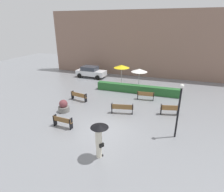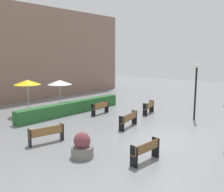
{
  "view_description": "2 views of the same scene",
  "coord_description": "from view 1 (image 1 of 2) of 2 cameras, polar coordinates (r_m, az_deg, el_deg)",
  "views": [
    {
      "loc": [
        4.15,
        -10.86,
        7.22
      ],
      "look_at": [
        -0.84,
        4.19,
        0.99
      ],
      "focal_mm": 29.55,
      "sensor_mm": 36.0,
      "label": 1
    },
    {
      "loc": [
        -11.5,
        -6.06,
        4.37
      ],
      "look_at": [
        1.4,
        5.08,
        1.59
      ],
      "focal_mm": 40.85,
      "sensor_mm": 36.0,
      "label": 2
    }
  ],
  "objects": [
    {
      "name": "building_facade",
      "position": [
        27.31,
        9.87,
        15.44
      ],
      "size": [
        28.0,
        1.2,
        9.0
      ],
      "primitive_type": "cube",
      "color": "#846656",
      "rests_on": "ground"
    },
    {
      "name": "pedestrian_with_umbrella",
      "position": [
        10.46,
        -4.02,
        -12.33
      ],
      "size": [
        1.0,
        1.0,
        2.17
      ],
      "color": "silver",
      "rests_on": "ground"
    },
    {
      "name": "patio_umbrella_white",
      "position": [
        21.46,
        8.45,
        7.85
      ],
      "size": [
        1.85,
        1.85,
        2.44
      ],
      "color": "silver",
      "rests_on": "ground"
    },
    {
      "name": "bench_far_left",
      "position": [
        18.7,
        -10.28,
        0.06
      ],
      "size": [
        1.83,
        0.69,
        0.85
      ],
      "color": "olive",
      "rests_on": "ground"
    },
    {
      "name": "bench_near_left",
      "position": [
        14.21,
        -15.07,
        -7.51
      ],
      "size": [
        1.58,
        0.47,
        0.87
      ],
      "color": "brown",
      "rests_on": "ground"
    },
    {
      "name": "bench_mid_center",
      "position": [
        15.76,
        3.16,
        -3.7
      ],
      "size": [
        1.91,
        0.69,
        0.88
      ],
      "color": "brown",
      "rests_on": "ground"
    },
    {
      "name": "patio_umbrella_yellow",
      "position": [
        22.62,
        2.99,
        9.11
      ],
      "size": [
        1.91,
        1.91,
        2.58
      ],
      "color": "silver",
      "rests_on": "ground"
    },
    {
      "name": "lamp_post",
      "position": [
        12.56,
        20.05,
        -2.84
      ],
      "size": [
        0.28,
        0.28,
        3.79
      ],
      "color": "black",
      "rests_on": "ground"
    },
    {
      "name": "parked_car",
      "position": [
        26.83,
        -6.56,
        7.5
      ],
      "size": [
        4.3,
        2.19,
        1.57
      ],
      "color": "silver",
      "rests_on": "ground"
    },
    {
      "name": "planter_pot",
      "position": [
        16.66,
        -14.74,
        -3.21
      ],
      "size": [
        0.96,
        0.96,
        1.11
      ],
      "color": "slate",
      "rests_on": "ground"
    },
    {
      "name": "bench_back_row",
      "position": [
        18.87,
        10.35,
        0.31
      ],
      "size": [
        1.7,
        0.47,
        0.88
      ],
      "color": "olive",
      "rests_on": "ground"
    },
    {
      "name": "bench_far_right",
      "position": [
        16.28,
        17.41,
        -3.85
      ],
      "size": [
        1.54,
        0.66,
        0.9
      ],
      "color": "olive",
      "rests_on": "ground"
    },
    {
      "name": "ground_plane",
      "position": [
        13.68,
        -2.22,
        -10.42
      ],
      "size": [
        60.0,
        60.0,
        0.0
      ],
      "primitive_type": "plane",
      "color": "gray"
    },
    {
      "name": "hedge_strip",
      "position": [
        20.7,
        7.83,
        2.14
      ],
      "size": [
        9.23,
        0.7,
        0.89
      ],
      "primitive_type": "cube",
      "color": "#28602D",
      "rests_on": "ground"
    }
  ]
}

